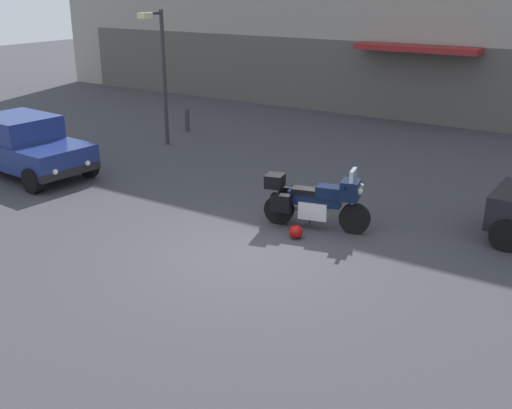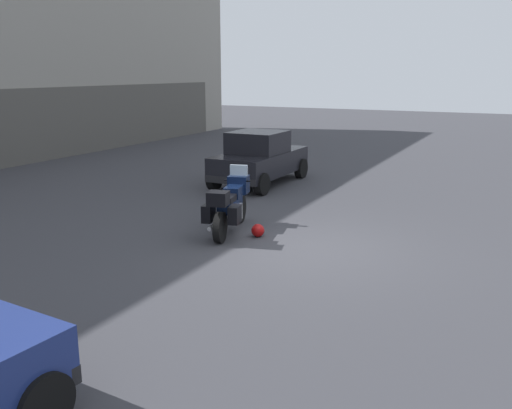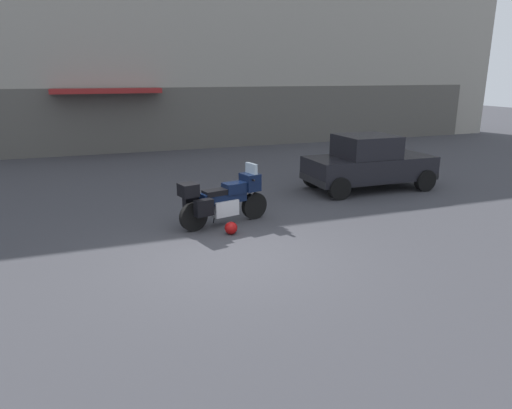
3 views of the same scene
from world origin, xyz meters
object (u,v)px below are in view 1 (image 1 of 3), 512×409
Objects in this scene: streetlamp_curbside at (160,63)px; bollard_curbside at (187,119)px; motorcycle at (314,200)px; car_sedan_far at (19,144)px; helmet at (296,232)px.

streetlamp_curbside is 2.95m from bollard_curbside.
motorcycle is 9.65m from bollard_curbside.
streetlamp_curbside is at bearing -72.12° from bollard_curbside.
streetlamp_curbside is at bearing 78.22° from car_sedan_far.
bollard_curbside is at bearing 141.58° from helmet.
streetlamp_curbside is (-7.23, 4.29, 2.41)m from helmet.
car_sedan_far reaches higher than bollard_curbside.
helmet is 0.07× the size of streetlamp_curbside.
motorcycle is at bearing -26.34° from streetlamp_curbside.
streetlamp_curbside is 5.10× the size of bollard_curbside.
motorcycle is at bearing 86.89° from helmet.
motorcycle is at bearing -35.05° from bollard_curbside.
bollard_curbside is (0.64, 6.30, -0.35)m from car_sedan_far.
streetlamp_curbside reaches higher than car_sedan_far.
car_sedan_far is at bearing -106.20° from streetlamp_curbside.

